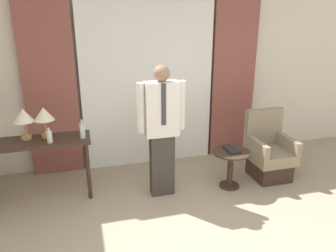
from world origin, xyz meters
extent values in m
cube|color=silver|center=(0.00, 2.88, 1.35)|extent=(10.00, 0.06, 2.70)
cube|color=white|center=(0.00, 2.75, 1.29)|extent=(1.99, 0.06, 2.58)
cube|color=brown|center=(-1.39, 2.75, 1.29)|extent=(0.72, 0.06, 2.58)
cube|color=brown|center=(1.39, 2.75, 1.29)|extent=(0.72, 0.06, 2.58)
cube|color=#38281E|center=(-1.57, 2.03, 0.78)|extent=(1.29, 0.48, 0.03)
cylinder|color=#38281E|center=(-0.98, 1.85, 0.38)|extent=(0.05, 0.05, 0.76)
cylinder|color=#38281E|center=(-0.98, 2.21, 0.38)|extent=(0.05, 0.05, 0.76)
cylinder|color=tan|center=(-1.69, 2.13, 0.81)|extent=(0.13, 0.13, 0.04)
cylinder|color=tan|center=(-1.69, 2.13, 0.93)|extent=(0.02, 0.02, 0.19)
cone|color=beige|center=(-1.69, 2.13, 1.10)|extent=(0.25, 0.25, 0.16)
cylinder|color=tan|center=(-1.45, 2.13, 0.81)|extent=(0.13, 0.13, 0.04)
cylinder|color=tan|center=(-1.45, 2.13, 0.93)|extent=(0.02, 0.02, 0.19)
cone|color=beige|center=(-1.45, 2.13, 1.10)|extent=(0.25, 0.25, 0.16)
cylinder|color=silver|center=(-1.40, 1.92, 0.86)|extent=(0.07, 0.07, 0.14)
cylinder|color=silver|center=(-1.40, 1.92, 0.96)|extent=(0.03, 0.03, 0.04)
cylinder|color=silver|center=(-1.01, 1.97, 0.89)|extent=(0.06, 0.06, 0.19)
cylinder|color=silver|center=(-1.01, 1.97, 1.01)|extent=(0.03, 0.03, 0.05)
cube|color=#38332D|center=(-0.06, 1.74, 0.41)|extent=(0.30, 0.16, 0.82)
cube|color=silver|center=(-0.06, 1.74, 1.16)|extent=(0.42, 0.19, 0.68)
cube|color=#333338|center=(-0.06, 1.64, 1.24)|extent=(0.06, 0.01, 0.51)
cylinder|color=silver|center=(-0.31, 1.74, 1.19)|extent=(0.09, 0.09, 0.61)
cylinder|color=silver|center=(0.20, 1.74, 1.19)|extent=(0.09, 0.09, 0.61)
sphere|color=#936B51|center=(-0.06, 1.74, 1.60)|extent=(0.20, 0.20, 0.20)
cube|color=#38281E|center=(1.55, 1.75, 0.13)|extent=(0.48, 0.50, 0.27)
cube|color=gray|center=(1.55, 1.75, 0.35)|extent=(0.57, 0.59, 0.16)
cube|color=gray|center=(1.55, 2.00, 0.69)|extent=(0.57, 0.10, 0.54)
cube|color=gray|center=(1.31, 1.75, 0.52)|extent=(0.08, 0.59, 0.18)
cube|color=gray|center=(1.79, 1.75, 0.52)|extent=(0.08, 0.59, 0.18)
cylinder|color=#38281E|center=(0.88, 1.65, 0.01)|extent=(0.27, 0.27, 0.02)
cylinder|color=#38281E|center=(0.88, 1.65, 0.25)|extent=(0.08, 0.08, 0.50)
cylinder|color=#38281E|center=(0.88, 1.65, 0.51)|extent=(0.50, 0.50, 0.02)
cube|color=black|center=(0.89, 1.67, 0.54)|extent=(0.15, 0.26, 0.03)
camera|label=1|loc=(-1.00, -1.99, 2.27)|focal=35.00mm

